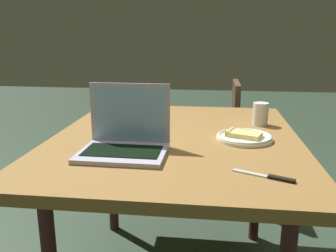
# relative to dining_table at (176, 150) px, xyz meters

# --- Properties ---
(dining_table) EXTENTS (1.30, 1.08, 0.75)m
(dining_table) POSITION_rel_dining_table_xyz_m (0.00, 0.00, 0.00)
(dining_table) COLOR olive
(dining_table) RESTS_ON ground_plane
(laptop) EXTENTS (0.26, 0.33, 0.25)m
(laptop) POSITION_rel_dining_table_xyz_m (-0.25, 0.17, 0.12)
(laptop) COLOR #AFACC6
(laptop) RESTS_ON dining_table
(pizza_plate) EXTENTS (0.24, 0.24, 0.04)m
(pizza_plate) POSITION_rel_dining_table_xyz_m (-0.03, -0.30, 0.08)
(pizza_plate) COLOR white
(pizza_plate) RESTS_ON dining_table
(pizza_tray) EXTENTS (0.34, 0.34, 0.03)m
(pizza_tray) POSITION_rel_dining_table_xyz_m (0.36, 0.28, 0.09)
(pizza_tray) COLOR #A6989C
(pizza_tray) RESTS_ON dining_table
(table_knife) EXTENTS (0.10, 0.19, 0.01)m
(table_knife) POSITION_rel_dining_table_xyz_m (-0.44, -0.34, 0.07)
(table_knife) COLOR silver
(table_knife) RESTS_ON dining_table
(drink_cup) EXTENTS (0.08, 0.08, 0.11)m
(drink_cup) POSITION_rel_dining_table_xyz_m (0.24, -0.40, 0.13)
(drink_cup) COLOR silver
(drink_cup) RESTS_ON dining_table
(chair_near) EXTENTS (0.39, 0.39, 0.86)m
(chair_near) POSITION_rel_dining_table_xyz_m (1.00, -0.22, -0.19)
(chair_near) COLOR #4F3729
(chair_near) RESTS_ON ground_plane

